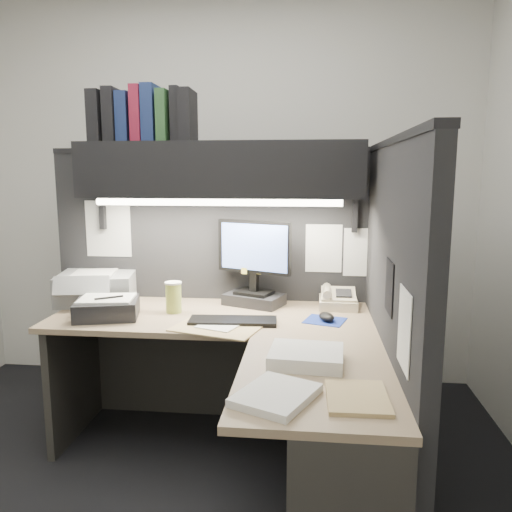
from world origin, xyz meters
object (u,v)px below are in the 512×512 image
(telephone, at_px, (338,300))
(coffee_cup, at_px, (174,298))
(printer, at_px, (97,287))
(notebook_stack, at_px, (107,308))
(overhead_shelf, at_px, (221,170))
(desk, at_px, (262,417))
(keyboard, at_px, (233,321))
(monitor, at_px, (254,272))

(telephone, xyz_separation_m, coffee_cup, (-0.90, -0.20, 0.04))
(coffee_cup, height_order, printer, printer)
(coffee_cup, relative_size, notebook_stack, 0.51)
(coffee_cup, bearing_deg, telephone, 12.47)
(overhead_shelf, height_order, notebook_stack, overhead_shelf)
(desk, distance_m, telephone, 0.92)
(desk, relative_size, coffee_cup, 10.64)
(desk, distance_m, printer, 1.36)
(desk, relative_size, overhead_shelf, 1.10)
(desk, bearing_deg, keyboard, 114.35)
(monitor, height_order, telephone, monitor)
(printer, bearing_deg, telephone, -11.01)
(coffee_cup, bearing_deg, printer, 159.98)
(desk, distance_m, notebook_stack, 1.03)
(keyboard, relative_size, coffee_cup, 2.78)
(telephone, bearing_deg, coffee_cup, -166.68)
(desk, distance_m, coffee_cup, 0.87)
(keyboard, relative_size, telephone, 2.01)
(desk, height_order, overhead_shelf, overhead_shelf)
(coffee_cup, bearing_deg, overhead_shelf, 35.39)
(overhead_shelf, xyz_separation_m, monitor, (0.18, 0.03, -0.57))
(overhead_shelf, distance_m, keyboard, 0.84)
(desk, relative_size, notebook_stack, 5.38)
(overhead_shelf, xyz_separation_m, coffee_cup, (-0.24, -0.17, -0.69))
(desk, xyz_separation_m, telephone, (0.36, 0.78, 0.33))
(desk, distance_m, monitor, 0.93)
(telephone, distance_m, coffee_cup, 0.92)
(desk, height_order, notebook_stack, notebook_stack)
(keyboard, distance_m, printer, 0.94)
(keyboard, height_order, coffee_cup, coffee_cup)
(monitor, bearing_deg, desk, -59.61)
(desk, bearing_deg, monitor, 98.84)
(coffee_cup, xyz_separation_m, notebook_stack, (-0.32, -0.13, -0.03))
(telephone, bearing_deg, monitor, -179.53)
(telephone, distance_m, notebook_stack, 1.27)
(monitor, height_order, notebook_stack, monitor)
(monitor, height_order, printer, monitor)
(overhead_shelf, xyz_separation_m, notebook_stack, (-0.56, -0.30, -0.72))
(telephone, relative_size, printer, 0.52)
(desk, bearing_deg, overhead_shelf, 111.79)
(coffee_cup, bearing_deg, keyboard, -24.90)
(overhead_shelf, relative_size, keyboard, 3.49)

